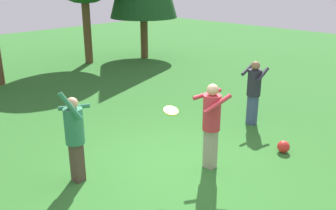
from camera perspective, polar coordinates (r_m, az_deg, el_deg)
The scene contains 6 objects.
ground_plane at distance 7.54m, azimuth 1.89°, elevation -9.28°, with size 40.00×40.00×0.00m, color #2D6B28.
person_thrower at distance 6.84m, azimuth -14.06°, elevation -4.08°, with size 0.67×0.67×1.78m.
person_catcher at distance 7.13m, azimuth 6.65°, elevation -2.16°, with size 0.72×0.66×1.71m.
person_bystander at distance 9.49m, azimuth 12.97°, elevation 2.60°, with size 0.60×0.53×1.63m.
frisbee at distance 6.67m, azimuth 0.43°, elevation -0.88°, with size 0.33×0.32×0.11m.
ball_red at distance 8.39m, azimuth 17.20°, elevation -6.10°, with size 0.26×0.26×0.26m, color red.
Camera 1 is at (-4.91, -4.46, 3.60)m, focal length 39.97 mm.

